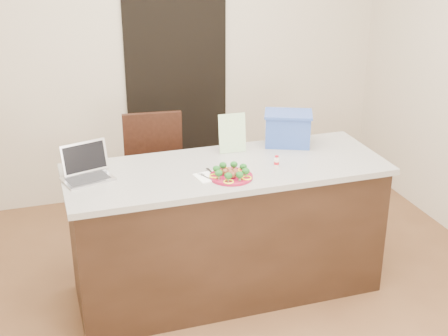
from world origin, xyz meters
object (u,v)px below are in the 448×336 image
object	(u,v)px
plate	(231,176)
napkin	(209,177)
laptop	(86,169)
blue_box	(288,128)
yogurt_bottle	(277,162)
chair	(157,172)
island	(227,230)

from	to	relation	value
plate	napkin	bearing A→B (deg)	157.51
laptop	blue_box	xyz separation A→B (m)	(1.40, 0.15, 0.06)
yogurt_bottle	chair	bearing A→B (deg)	122.21
plate	yogurt_bottle	xyz separation A→B (m)	(0.33, 0.09, 0.02)
island	yogurt_bottle	distance (m)	0.58
island	plate	distance (m)	0.50
plate	blue_box	distance (m)	0.71
napkin	chair	world-z (taller)	chair
yogurt_bottle	chair	distance (m)	1.17
island	napkin	distance (m)	0.50
napkin	yogurt_bottle	bearing A→B (deg)	4.26
island	chair	bearing A→B (deg)	108.79
yogurt_bottle	blue_box	xyz separation A→B (m)	(0.22, 0.35, 0.09)
napkin	laptop	bearing A→B (deg)	162.01
plate	blue_box	xyz separation A→B (m)	(0.56, 0.43, 0.11)
plate	yogurt_bottle	world-z (taller)	yogurt_bottle
island	blue_box	xyz separation A→B (m)	(0.53, 0.25, 0.58)
yogurt_bottle	blue_box	distance (m)	0.42
laptop	plate	bearing A→B (deg)	-34.93
plate	napkin	distance (m)	0.14
yogurt_bottle	island	bearing A→B (deg)	163.03
plate	blue_box	bearing A→B (deg)	37.77
laptop	island	bearing A→B (deg)	-23.07
napkin	plate	bearing A→B (deg)	-22.49
blue_box	chair	xyz separation A→B (m)	(-0.81, 0.59, -0.46)
yogurt_bottle	laptop	world-z (taller)	laptop
laptop	blue_box	size ratio (longest dim) A/B	0.86
plate	laptop	world-z (taller)	laptop
laptop	chair	xyz separation A→B (m)	(0.58, 0.74, -0.40)
island	blue_box	size ratio (longest dim) A/B	5.29
blue_box	chair	world-z (taller)	blue_box
plate	laptop	xyz separation A→B (m)	(-0.84, 0.28, 0.05)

